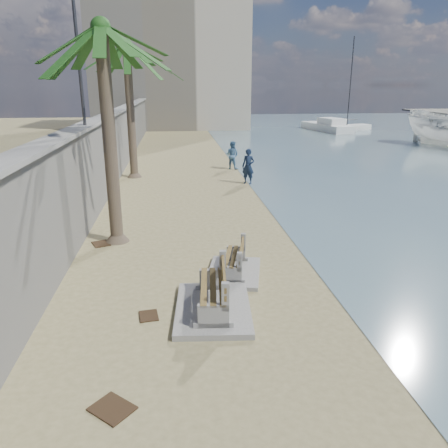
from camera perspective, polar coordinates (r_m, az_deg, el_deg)
ground_plane at (r=7.25m, az=11.39°, el=-26.54°), size 140.00×140.00×0.00m
seawall at (r=25.34m, az=-14.21°, el=9.74°), size 0.45×70.00×3.50m
wall_cap at (r=25.17m, az=-14.52°, el=13.80°), size 0.80×70.00×0.12m
end_building at (r=56.93m, az=-7.00°, el=19.56°), size 18.00×12.00×14.00m
bench_near at (r=10.14m, az=-1.45°, el=-9.06°), size 1.90×2.63×1.05m
bench_far at (r=12.07m, az=1.30°, el=-4.94°), size 1.82×2.31×0.86m
palm_mid at (r=14.36m, az=-15.79°, el=23.21°), size 5.00×5.00×7.53m
palm_back at (r=25.17m, az=-12.63°, el=21.66°), size 5.00×5.00×7.94m
streetlight at (r=17.29m, az=-18.70°, el=22.23°), size 0.28×0.28×5.12m
person_a at (r=23.20m, az=3.19°, el=7.85°), size 0.93×0.85×2.13m
person_b at (r=27.47m, az=1.08°, el=9.17°), size 1.16×1.09×1.91m
yacht_far at (r=52.71m, az=13.25°, el=12.15°), size 3.76×8.62×1.50m
sailboat_west at (r=53.94m, az=15.74°, el=12.08°), size 6.29×3.48×10.25m
debris_b at (r=7.89m, az=-14.40°, el=-22.32°), size 0.85×0.84×0.03m
debris_c at (r=15.00m, az=-15.76°, el=-2.50°), size 0.71×0.78×0.03m
debris_d at (r=10.28m, az=-9.81°, el=-11.73°), size 0.48×0.57×0.03m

